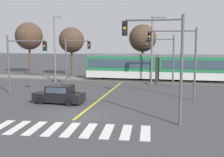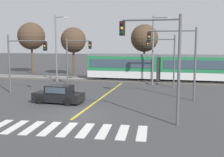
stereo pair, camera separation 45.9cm
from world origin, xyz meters
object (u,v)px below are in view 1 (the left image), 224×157
at_px(sedan_crossing, 59,95).
at_px(street_lamp_centre, 154,46).
at_px(traffic_light_near_right, 162,52).
at_px(traffic_light_far_right, 164,53).
at_px(traffic_light_mid_right, 179,52).
at_px(street_lamp_west, 56,45).
at_px(light_rail_tram, 158,66).
at_px(bare_tree_far_west, 29,36).
at_px(bare_tree_east, 143,38).
at_px(traffic_light_mid_left, 21,55).
at_px(bare_tree_west, 71,40).
at_px(traffic_light_far_left, 74,54).

distance_m(sedan_crossing, street_lamp_centre, 14.40).
xyz_separation_m(traffic_light_near_right, traffic_light_far_right, (-0.38, 14.97, -0.63)).
relative_size(traffic_light_mid_right, traffic_light_near_right, 0.94).
height_order(traffic_light_near_right, street_lamp_west, street_lamp_west).
height_order(light_rail_tram, sedan_crossing, light_rail_tram).
bearing_deg(bare_tree_far_west, light_rail_tram, -14.47).
bearing_deg(bare_tree_east, light_rail_tram, -66.14).
bearing_deg(sedan_crossing, traffic_light_mid_right, 19.33).
xyz_separation_m(light_rail_tram, bare_tree_east, (-2.64, 5.96, 3.65)).
relative_size(traffic_light_mid_left, street_lamp_centre, 0.71).
height_order(sedan_crossing, traffic_light_mid_left, traffic_light_mid_left).
relative_size(sedan_crossing, bare_tree_east, 0.55).
distance_m(sedan_crossing, traffic_light_mid_right, 11.03).
distance_m(traffic_light_far_right, bare_tree_west, 16.43).
bearing_deg(bare_tree_east, sedan_crossing, -103.20).
distance_m(traffic_light_mid_right, street_lamp_centre, 8.90).
xyz_separation_m(traffic_light_far_left, street_lamp_centre, (9.58, 1.04, 0.95)).
distance_m(traffic_light_mid_right, traffic_light_near_right, 7.94).
xyz_separation_m(street_lamp_west, bare_tree_west, (-0.45, 6.92, 0.64)).
relative_size(traffic_light_far_left, bare_tree_west, 0.76).
height_order(traffic_light_mid_right, traffic_light_mid_left, traffic_light_mid_right).
height_order(light_rail_tram, street_lamp_centre, street_lamp_centre).
bearing_deg(light_rail_tram, traffic_light_mid_right, -77.90).
distance_m(traffic_light_mid_left, street_lamp_west, 8.65).
bearing_deg(traffic_light_mid_left, street_lamp_west, 90.57).
relative_size(traffic_light_far_right, bare_tree_west, 0.81).
bearing_deg(traffic_light_far_right, street_lamp_centre, 132.52).
bearing_deg(sedan_crossing, traffic_light_mid_left, 147.97).
bearing_deg(traffic_light_far_left, sedan_crossing, -76.96).
bearing_deg(traffic_light_far_right, light_rail_tram, 101.89).
bearing_deg(bare_tree_far_west, traffic_light_far_left, -39.71).
xyz_separation_m(traffic_light_mid_right, street_lamp_centre, (-2.77, 8.45, 0.37)).
xyz_separation_m(light_rail_tram, traffic_light_mid_right, (2.38, -11.12, 2.26)).
xyz_separation_m(traffic_light_mid_left, traffic_light_near_right, (13.97, -7.72, 0.67)).
xyz_separation_m(light_rail_tram, street_lamp_centre, (-0.38, -2.67, 2.63)).
distance_m(traffic_light_near_right, traffic_light_far_right, 14.98).
relative_size(sedan_crossing, traffic_light_mid_right, 0.67).
bearing_deg(street_lamp_centre, street_lamp_west, 179.97).
bearing_deg(traffic_light_far_left, street_lamp_west, 159.97).
height_order(bare_tree_west, bare_tree_east, bare_tree_east).
bearing_deg(street_lamp_centre, traffic_light_mid_right, -71.86).
height_order(traffic_light_near_right, bare_tree_far_west, bare_tree_far_west).
bearing_deg(street_lamp_west, traffic_light_mid_right, -29.07).
bearing_deg(bare_tree_far_west, street_lamp_west, -44.87).
relative_size(traffic_light_far_left, traffic_light_far_right, 0.94).
relative_size(traffic_light_mid_right, bare_tree_west, 0.87).
distance_m(traffic_light_mid_left, street_lamp_centre, 15.07).
distance_m(street_lamp_west, bare_tree_east, 13.38).
height_order(street_lamp_centre, bare_tree_far_west, bare_tree_far_west).
distance_m(sedan_crossing, bare_tree_west, 20.26).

